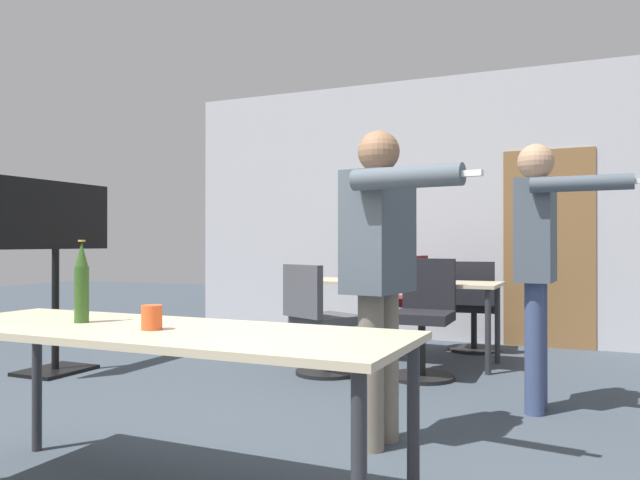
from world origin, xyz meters
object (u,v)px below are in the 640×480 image
(person_right_polo, at_px, (381,256))
(person_near_casual, at_px, (538,248))
(beer_bottle, at_px, (82,284))
(office_chair_side_rolled, at_px, (320,324))
(office_chair_far_right, at_px, (401,305))
(office_chair_mid_tucked, at_px, (424,321))
(office_chair_near_pushed, at_px, (473,310))
(tv_screen, at_px, (55,252))
(drink_cup, at_px, (152,318))

(person_right_polo, relative_size, person_near_casual, 0.98)
(beer_bottle, bearing_deg, office_chair_side_rolled, 90.11)
(person_near_casual, relative_size, office_chair_far_right, 1.80)
(office_chair_far_right, bearing_deg, person_near_casual, -137.26)
(person_near_casual, bearing_deg, office_chair_side_rolled, -101.49)
(office_chair_mid_tucked, relative_size, beer_bottle, 2.62)
(office_chair_side_rolled, height_order, office_chair_near_pushed, office_chair_side_rolled)
(office_chair_side_rolled, distance_m, office_chair_mid_tucked, 0.84)
(person_right_polo, bearing_deg, person_near_casual, 153.11)
(person_right_polo, bearing_deg, office_chair_far_right, -158.00)
(tv_screen, height_order, office_chair_side_rolled, tv_screen)
(tv_screen, bearing_deg, office_chair_far_right, -46.23)
(person_right_polo, height_order, beer_bottle, person_right_polo)
(person_right_polo, bearing_deg, office_chair_near_pushed, -171.34)
(person_right_polo, distance_m, drink_cup, 1.32)
(office_chair_far_right, distance_m, beer_bottle, 4.05)
(person_right_polo, height_order, office_chair_far_right, person_right_polo)
(person_right_polo, relative_size, office_chair_near_pushed, 1.87)
(office_chair_far_right, bearing_deg, tv_screen, 138.37)
(office_chair_mid_tucked, bearing_deg, person_near_casual, 140.53)
(office_chair_far_right, height_order, beer_bottle, beer_bottle)
(tv_screen, bearing_deg, person_right_polo, -102.54)
(office_chair_mid_tucked, bearing_deg, office_chair_far_right, -66.64)
(office_chair_far_right, height_order, office_chair_near_pushed, office_chair_far_right)
(person_near_casual, bearing_deg, tv_screen, -81.95)
(office_chair_side_rolled, bearing_deg, tv_screen, -133.39)
(person_near_casual, xyz_separation_m, beer_bottle, (-1.72, -2.15, -0.15))
(person_right_polo, xyz_separation_m, office_chair_far_right, (-0.76, 2.91, -0.56))
(person_right_polo, distance_m, person_near_casual, 1.26)
(person_near_casual, bearing_deg, beer_bottle, -36.03)
(office_chair_near_pushed, relative_size, beer_bottle, 2.49)
(office_chair_mid_tucked, xyz_separation_m, office_chair_near_pushed, (0.16, 1.32, -0.04))
(tv_screen, relative_size, person_right_polo, 0.95)
(person_right_polo, relative_size, office_chair_far_right, 1.77)
(office_chair_mid_tucked, bearing_deg, beer_bottle, 73.03)
(office_chair_mid_tucked, bearing_deg, drink_cup, 81.42)
(office_chair_side_rolled, distance_m, beer_bottle, 2.63)
(office_chair_far_right, relative_size, drink_cup, 9.61)
(tv_screen, height_order, office_chair_far_right, tv_screen)
(beer_bottle, bearing_deg, drink_cup, -7.86)
(office_chair_far_right, height_order, office_chair_mid_tucked, office_chair_far_right)
(beer_bottle, bearing_deg, office_chair_far_right, 86.44)
(tv_screen, xyz_separation_m, drink_cup, (2.51, -1.85, -0.23))
(tv_screen, relative_size, person_near_casual, 0.93)
(person_right_polo, xyz_separation_m, person_near_casual, (0.71, 1.04, 0.04))
(tv_screen, distance_m, office_chair_mid_tucked, 3.11)
(person_near_casual, distance_m, beer_bottle, 2.75)
(office_chair_side_rolled, relative_size, office_chair_near_pushed, 1.01)
(person_right_polo, xyz_separation_m, beer_bottle, (-1.01, -1.10, -0.11))
(tv_screen, bearing_deg, person_near_casual, -84.64)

